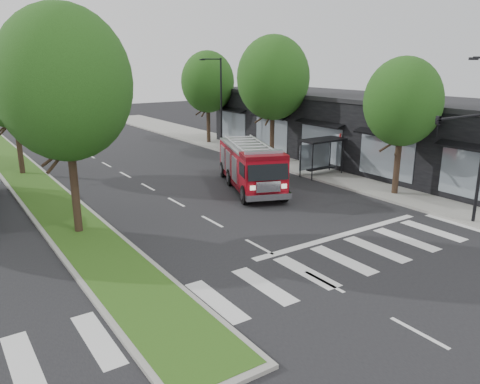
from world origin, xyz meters
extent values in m
plane|color=black|center=(0.00, 0.00, 0.00)|extent=(140.00, 140.00, 0.00)
cube|color=gray|center=(12.50, 10.00, 0.07)|extent=(5.00, 80.00, 0.15)
cube|color=gray|center=(-6.00, 18.00, 0.07)|extent=(3.00, 50.00, 0.14)
cube|color=#254814|center=(-6.00, 18.00, 0.14)|extent=(2.60, 49.50, 0.02)
cube|color=black|center=(17.00, 10.00, 2.50)|extent=(8.00, 30.00, 5.00)
cylinder|color=black|center=(9.80, 7.40, 1.25)|extent=(0.08, 0.08, 2.50)
cylinder|color=black|center=(12.60, 7.40, 1.25)|extent=(0.08, 0.08, 2.50)
cylinder|color=black|center=(9.80, 8.60, 1.25)|extent=(0.08, 0.08, 2.50)
cylinder|color=black|center=(12.60, 8.60, 1.25)|extent=(0.08, 0.08, 2.50)
cube|color=black|center=(11.20, 8.00, 2.55)|extent=(3.20, 1.60, 0.12)
cube|color=#8C99A5|center=(11.20, 8.70, 1.30)|extent=(2.80, 0.04, 1.80)
cube|color=black|center=(11.20, 8.00, 0.55)|extent=(2.40, 0.40, 0.08)
cylinder|color=black|center=(11.50, 2.00, 1.87)|extent=(0.36, 0.36, 3.74)
ellipsoid|color=#1A390F|center=(11.50, 2.00, 5.53)|extent=(4.40, 4.40, 5.06)
cylinder|color=black|center=(11.50, 14.00, 2.20)|extent=(0.36, 0.36, 4.40)
ellipsoid|color=#1A390F|center=(11.50, 14.00, 6.50)|extent=(5.60, 5.60, 6.44)
cylinder|color=black|center=(11.50, 24.00, 1.98)|extent=(0.36, 0.36, 3.96)
ellipsoid|color=#1A390F|center=(11.50, 24.00, 5.85)|extent=(5.00, 5.00, 5.75)
cylinder|color=black|center=(-6.00, 6.00, 2.31)|extent=(0.36, 0.36, 4.62)
ellipsoid|color=#1A390F|center=(-6.00, 6.00, 6.83)|extent=(5.80, 5.80, 6.67)
cylinder|color=black|center=(-6.00, 20.00, 2.20)|extent=(0.36, 0.36, 4.40)
ellipsoid|color=#1A390F|center=(-6.00, 20.00, 6.50)|extent=(5.60, 5.60, 6.44)
cube|color=black|center=(8.70, -3.50, 7.85)|extent=(0.45, 0.20, 0.12)
cylinder|color=black|center=(8.50, -3.50, 5.40)|extent=(4.00, 0.10, 0.10)
imported|color=black|center=(6.70, -3.50, 5.00)|extent=(0.18, 0.22, 1.10)
cylinder|color=black|center=(10.50, 20.00, 4.00)|extent=(0.16, 0.16, 8.00)
cylinder|color=black|center=(9.60, 20.00, 7.90)|extent=(1.80, 0.10, 0.10)
cube|color=black|center=(8.70, 20.00, 7.85)|extent=(0.45, 0.20, 0.12)
cube|color=#5D050C|center=(5.34, 8.22, 0.49)|extent=(5.32, 8.61, 0.25)
cube|color=maroon|center=(5.62, 8.96, 1.53)|extent=(4.60, 6.77, 1.97)
cube|color=maroon|center=(4.22, 5.38, 1.53)|extent=(2.94, 2.55, 2.07)
cube|color=#B2B2B7|center=(5.62, 8.96, 2.56)|extent=(4.60, 6.77, 0.12)
cylinder|color=#B2B2B7|center=(4.80, 9.28, 2.76)|extent=(2.25, 5.54, 0.10)
cylinder|color=#B2B2B7|center=(6.45, 8.63, 2.76)|extent=(2.25, 5.54, 0.10)
cube|color=silver|center=(3.80, 4.32, 0.59)|extent=(2.51, 1.26, 0.34)
cube|color=#8C99A5|center=(4.22, 5.38, 2.86)|extent=(2.14, 1.11, 0.18)
cylinder|color=black|center=(3.06, 5.52, 0.54)|extent=(0.72, 1.14, 1.08)
cylinder|color=black|center=(5.17, 4.69, 0.54)|extent=(0.72, 1.14, 1.08)
cylinder|color=black|center=(4.57, 9.37, 0.54)|extent=(0.72, 1.14, 1.08)
cylinder|color=black|center=(6.68, 8.54, 0.54)|extent=(0.72, 1.14, 1.08)
cylinder|color=black|center=(5.44, 11.57, 0.54)|extent=(0.72, 1.14, 1.08)
cylinder|color=black|center=(7.54, 10.74, 0.54)|extent=(0.72, 1.14, 1.08)
camera|label=1|loc=(-11.20, -15.14, 7.77)|focal=35.00mm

